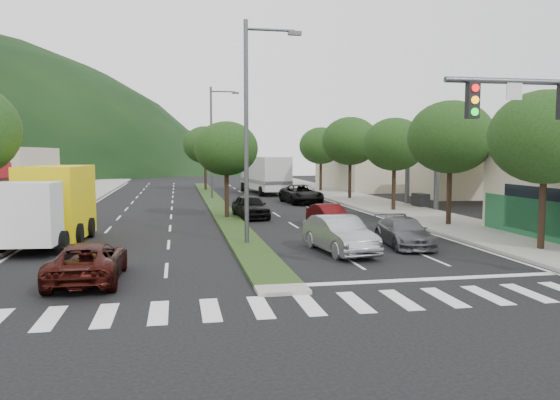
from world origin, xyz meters
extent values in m
plane|color=black|center=(0.00, 0.00, 0.00)|extent=(160.00, 160.00, 0.00)
cube|color=gray|center=(12.50, 25.00, 0.07)|extent=(5.00, 90.00, 0.15)
cube|color=gray|center=(-13.00, 25.00, 0.07)|extent=(6.00, 90.00, 0.15)
cube|color=#233915|center=(0.00, 28.00, 0.06)|extent=(1.60, 56.00, 0.12)
cube|color=silver|center=(0.00, -2.00, 0.01)|extent=(19.00, 2.20, 0.01)
cylinder|color=#47494C|center=(7.60, -1.50, 6.30)|extent=(6.00, 0.18, 0.18)
cube|color=black|center=(5.40, -1.65, 5.70)|extent=(0.35, 0.25, 1.05)
cube|color=silver|center=(19.00, 22.00, 5.00)|extent=(12.00, 8.00, 0.50)
cube|color=yellow|center=(19.00, 22.00, 4.65)|extent=(12.20, 8.20, 0.50)
cylinder|color=#47494C|center=(15.00, 19.50, 2.30)|extent=(0.36, 0.36, 4.60)
cylinder|color=#47494C|center=(23.00, 19.50, 2.30)|extent=(0.36, 0.36, 4.60)
cylinder|color=#47494C|center=(15.00, 24.50, 2.30)|extent=(0.36, 0.36, 4.60)
cylinder|color=#47494C|center=(23.00, 24.50, 2.30)|extent=(0.36, 0.36, 4.60)
cube|color=black|center=(15.00, 22.00, 0.55)|extent=(0.80, 1.60, 1.10)
cube|color=black|center=(23.00, 22.00, 0.55)|extent=(0.80, 1.60, 1.10)
cube|color=#BAB194|center=(19.50, 44.00, 2.60)|extent=(10.00, 16.00, 5.20)
cylinder|color=black|center=(12.00, 4.00, 1.97)|extent=(0.28, 0.28, 3.64)
ellipsoid|color=black|center=(12.00, 4.00, 4.83)|extent=(4.60, 4.60, 3.91)
cylinder|color=black|center=(12.00, 12.00, 2.05)|extent=(0.28, 0.28, 3.81)
ellipsoid|color=black|center=(12.00, 12.00, 5.05)|extent=(4.80, 4.80, 4.08)
cylinder|color=black|center=(12.00, 20.00, 1.94)|extent=(0.28, 0.28, 3.58)
ellipsoid|color=black|center=(12.00, 20.00, 4.76)|extent=(4.40, 4.40, 3.74)
cylinder|color=black|center=(12.00, 30.00, 2.11)|extent=(0.28, 0.28, 3.92)
ellipsoid|color=black|center=(12.00, 30.00, 5.19)|extent=(5.00, 5.00, 4.25)
cylinder|color=black|center=(12.00, 40.00, 2.00)|extent=(0.28, 0.28, 3.70)
ellipsoid|color=black|center=(12.00, 40.00, 4.90)|extent=(4.60, 4.60, 3.91)
cylinder|color=black|center=(0.00, 18.00, 1.80)|extent=(0.28, 0.28, 3.36)
ellipsoid|color=black|center=(0.00, 18.00, 4.44)|extent=(4.00, 4.00, 3.40)
cylinder|color=black|center=(0.00, 44.00, 2.02)|extent=(0.28, 0.28, 3.81)
ellipsoid|color=black|center=(0.00, 44.00, 5.02)|extent=(4.80, 4.80, 4.08)
cylinder|color=#47494C|center=(0.00, 8.00, 5.00)|extent=(0.20, 0.20, 10.00)
cylinder|color=#47494C|center=(1.10, 8.00, 9.60)|extent=(2.20, 0.12, 0.12)
cube|color=#47494C|center=(2.20, 8.00, 9.50)|extent=(0.60, 0.25, 0.18)
cylinder|color=#47494C|center=(0.00, 33.00, 5.00)|extent=(0.20, 0.20, 10.00)
cylinder|color=#47494C|center=(1.10, 33.00, 9.60)|extent=(2.20, 0.12, 0.12)
cube|color=#47494C|center=(2.20, 33.00, 9.50)|extent=(0.60, 0.25, 0.18)
imported|color=#999BA0|center=(3.57, 5.36, 0.77)|extent=(2.24, 4.86, 1.54)
imported|color=black|center=(-5.96, 2.00, 0.65)|extent=(2.18, 4.70, 1.30)
imported|color=black|center=(1.50, 18.01, 0.75)|extent=(2.27, 4.58, 1.50)
imported|color=#515156|center=(6.88, 6.37, 0.64)|extent=(2.14, 4.53, 1.28)
imported|color=#4F0D0F|center=(5.30, 13.01, 0.64)|extent=(1.89, 4.05, 1.28)
imported|color=black|center=(6.96, 27.27, 0.77)|extent=(2.95, 5.71, 1.54)
cube|color=silver|center=(-9.00, 6.74, 1.75)|extent=(2.53, 1.95, 2.52)
cube|color=#D8BF0B|center=(-8.66, 10.78, 1.86)|extent=(2.90, 4.80, 3.40)
cube|color=black|center=(-8.73, 9.90, 0.49)|extent=(2.72, 6.52, 0.33)
cylinder|color=black|center=(-7.71, 7.09, 0.49)|extent=(0.41, 1.01, 0.99)
cylinder|color=black|center=(-7.51, 9.47, 0.49)|extent=(0.41, 1.01, 0.99)
cylinder|color=black|center=(-10.02, 9.68, 0.49)|extent=(0.41, 1.01, 0.99)
cylinder|color=black|center=(-7.32, 11.63, 0.49)|extent=(0.41, 1.01, 0.99)
cylinder|color=black|center=(-9.83, 11.84, 0.49)|extent=(0.41, 1.01, 0.99)
cube|color=beige|center=(5.75, 38.69, 2.12)|extent=(3.82, 10.03, 3.26)
cube|color=slate|center=(5.75, 38.69, 1.30)|extent=(3.88, 10.04, 0.38)
cylinder|color=black|center=(3.95, 42.42, 0.49)|extent=(0.49, 1.02, 0.98)
cylinder|color=black|center=(6.65, 42.73, 0.49)|extent=(0.49, 1.02, 0.98)
cylinder|color=black|center=(4.08, 41.26, 0.49)|extent=(0.49, 1.02, 0.98)
cylinder|color=black|center=(6.78, 41.57, 0.49)|extent=(0.49, 1.02, 0.98)
cylinder|color=black|center=(4.80, 35.03, 0.49)|extent=(0.49, 1.02, 0.98)
cylinder|color=black|center=(7.50, 35.35, 0.49)|extent=(0.49, 1.02, 0.98)
camera|label=1|loc=(-3.07, -16.34, 4.19)|focal=35.00mm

